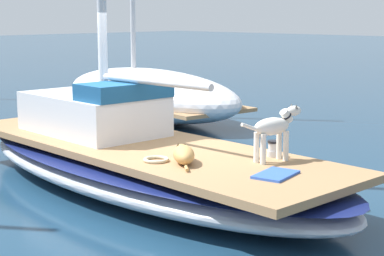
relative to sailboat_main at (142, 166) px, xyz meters
name	(u,v)px	position (x,y,z in m)	size (l,w,h in m)	color
ground_plane	(142,188)	(0.00, 0.00, -0.34)	(120.00, 120.00, 0.00)	navy
sailboat_main	(142,166)	(0.00, 0.00, 0.00)	(2.85, 7.35, 0.66)	#B2B7C1
cabin_house	(96,111)	(0.06, 1.12, 0.67)	(1.50, 2.28, 0.84)	silver
dog_white	(275,128)	(0.43, -2.01, 0.75)	(0.93, 0.34, 0.70)	silver
dog_tan	(184,154)	(-0.42, -1.26, 0.43)	(0.68, 0.78, 0.22)	tan
deck_winch	(273,149)	(0.63, -1.85, 0.42)	(0.16, 0.16, 0.21)	#B7B7BC
coiled_rope	(156,160)	(-0.61, -0.97, 0.35)	(0.32, 0.32, 0.04)	beige
deck_towel	(276,175)	(-0.15, -2.48, 0.34)	(0.56, 0.36, 0.03)	blue
moored_boat_starboard_side	(148,93)	(4.20, 4.53, 0.28)	(3.19, 6.33, 7.03)	white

